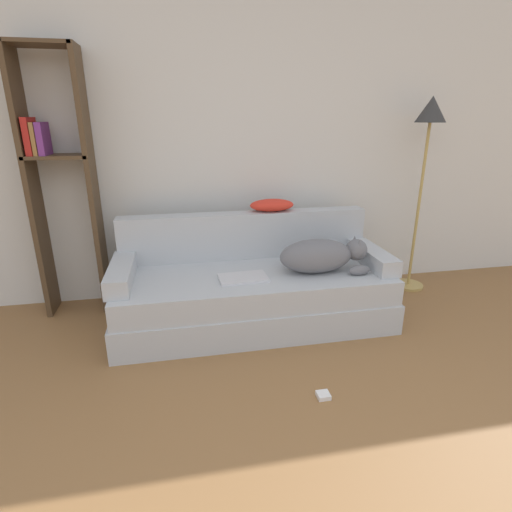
% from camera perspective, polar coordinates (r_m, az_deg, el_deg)
% --- Properties ---
extents(wall_back, '(7.90, 0.06, 2.70)m').
position_cam_1_polar(wall_back, '(3.31, -2.21, 17.76)').
color(wall_back, silver).
rests_on(wall_back, ground_plane).
extents(couch, '(1.94, 0.82, 0.39)m').
position_cam_1_polar(couch, '(2.93, -0.37, -5.87)').
color(couch, '#B2B7BC').
rests_on(couch, ground_plane).
extents(couch_backrest, '(1.90, 0.15, 0.35)m').
position_cam_1_polar(couch_backrest, '(3.11, -1.56, 3.05)').
color(couch_backrest, '#B2B7BC').
rests_on(couch_backrest, couch).
extents(couch_arm_left, '(0.15, 0.63, 0.12)m').
position_cam_1_polar(couch_arm_left, '(2.81, -18.67, -2.32)').
color(couch_arm_left, '#B2B7BC').
rests_on(couch_arm_left, couch).
extents(couch_arm_right, '(0.15, 0.63, 0.12)m').
position_cam_1_polar(couch_arm_right, '(3.11, 16.12, 0.01)').
color(couch_arm_right, '#B2B7BC').
rests_on(couch_arm_right, couch).
extents(dog, '(0.64, 0.28, 0.24)m').
position_cam_1_polar(dog, '(2.84, 9.28, 0.07)').
color(dog, slate).
rests_on(dog, couch).
extents(laptop, '(0.34, 0.22, 0.02)m').
position_cam_1_polar(laptop, '(2.71, -1.85, -3.14)').
color(laptop, silver).
rests_on(laptop, couch).
extents(throw_pillow, '(0.34, 0.19, 0.09)m').
position_cam_1_polar(throw_pillow, '(3.11, 2.28, 7.28)').
color(throw_pillow, red).
rests_on(throw_pillow, couch_backrest).
extents(bookshelf, '(0.44, 0.26, 1.89)m').
position_cam_1_polar(bookshelf, '(3.21, -26.31, 10.45)').
color(bookshelf, '#4C3823').
rests_on(bookshelf, ground_plane).
extents(floor_lamp, '(0.26, 0.26, 1.59)m').
position_cam_1_polar(floor_lamp, '(3.56, 23.31, 15.04)').
color(floor_lamp, tan).
rests_on(floor_lamp, ground_plane).
extents(power_adapter, '(0.07, 0.07, 0.03)m').
position_cam_1_polar(power_adapter, '(2.31, 9.59, -19.03)').
color(power_adapter, white).
rests_on(power_adapter, ground_plane).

